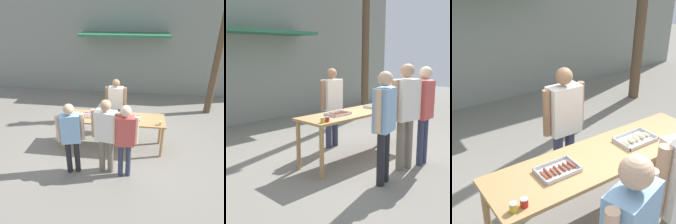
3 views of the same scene
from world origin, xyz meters
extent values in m
plane|color=gray|center=(0.00, 0.00, 0.00)|extent=(24.00, 24.00, 0.00)
cube|color=gray|center=(0.00, 4.00, 2.25)|extent=(12.00, 0.12, 4.50)
cube|color=#2D704C|center=(0.00, 3.45, 2.40)|extent=(3.20, 1.00, 0.08)
cube|color=tan|center=(0.00, 0.00, 0.84)|extent=(2.60, 0.70, 0.04)
cylinder|color=tan|center=(-1.23, -0.28, 0.41)|extent=(0.07, 0.07, 0.82)
cylinder|color=tan|center=(1.23, -0.28, 0.41)|extent=(0.07, 0.07, 0.82)
cylinder|color=tan|center=(-1.23, 0.28, 0.41)|extent=(0.07, 0.07, 0.82)
cylinder|color=tan|center=(1.23, 0.28, 0.41)|extent=(0.07, 0.07, 0.82)
cube|color=silver|center=(-0.59, 0.01, 0.86)|extent=(0.40, 0.27, 0.01)
cube|color=silver|center=(-0.59, -0.12, 0.88)|extent=(0.40, 0.01, 0.03)
cube|color=silver|center=(-0.59, 0.14, 0.88)|extent=(0.40, 0.01, 0.03)
cube|color=silver|center=(-0.78, 0.01, 0.88)|extent=(0.01, 0.27, 0.03)
cube|color=silver|center=(-0.39, 0.01, 0.88)|extent=(0.01, 0.27, 0.03)
cylinder|color=brown|center=(-0.74, 0.01, 0.88)|extent=(0.04, 0.12, 0.03)
cylinder|color=brown|center=(-0.69, 0.02, 0.88)|extent=(0.04, 0.14, 0.03)
cylinder|color=brown|center=(-0.64, 0.01, 0.88)|extent=(0.03, 0.12, 0.02)
cylinder|color=brown|center=(-0.59, 0.01, 0.88)|extent=(0.03, 0.14, 0.02)
cylinder|color=brown|center=(-0.53, 0.01, 0.88)|extent=(0.03, 0.12, 0.02)
cylinder|color=brown|center=(-0.48, 0.01, 0.88)|extent=(0.03, 0.13, 0.02)
cylinder|color=brown|center=(-0.43, 0.01, 0.88)|extent=(0.04, 0.12, 0.03)
cube|color=silver|center=(0.46, 0.01, 0.86)|extent=(0.45, 0.29, 0.01)
cube|color=silver|center=(0.46, -0.13, 0.88)|extent=(0.45, 0.01, 0.03)
cube|color=silver|center=(0.46, 0.15, 0.88)|extent=(0.45, 0.01, 0.03)
cube|color=silver|center=(0.24, 0.01, 0.88)|extent=(0.01, 0.29, 0.03)
cube|color=silver|center=(0.68, 0.01, 0.88)|extent=(0.01, 0.29, 0.03)
ellipsoid|color=beige|center=(0.29, 0.01, 0.89)|extent=(0.06, 0.11, 0.04)
ellipsoid|color=beige|center=(0.38, 0.00, 0.89)|extent=(0.08, 0.12, 0.05)
ellipsoid|color=beige|center=(0.46, 0.01, 0.89)|extent=(0.07, 0.12, 0.05)
ellipsoid|color=beige|center=(0.54, 0.01, 0.89)|extent=(0.08, 0.12, 0.05)
ellipsoid|color=beige|center=(0.62, 0.02, 0.88)|extent=(0.07, 0.11, 0.04)
cylinder|color=gold|center=(-1.17, -0.23, 0.89)|extent=(0.07, 0.07, 0.07)
cylinder|color=#B2B2B7|center=(-1.17, -0.23, 0.93)|extent=(0.06, 0.06, 0.01)
cylinder|color=#B22319|center=(-1.07, -0.24, 0.89)|extent=(0.07, 0.07, 0.07)
cylinder|color=#B2B2B7|center=(-1.07, -0.24, 0.93)|extent=(0.06, 0.06, 0.01)
cylinder|color=#DBC67A|center=(1.16, -0.23, 0.91)|extent=(0.08, 0.08, 0.10)
cylinder|color=#333851|center=(-0.08, 0.78, 0.38)|extent=(0.12, 0.12, 0.77)
cylinder|color=#333851|center=(0.10, 0.78, 0.38)|extent=(0.12, 0.12, 0.77)
cube|color=silver|center=(0.01, 0.78, 1.07)|extent=(0.41, 0.23, 0.61)
sphere|color=#936B4C|center=(0.01, 0.78, 1.49)|extent=(0.21, 0.21, 0.21)
cylinder|color=#936B4C|center=(-0.24, 0.78, 1.08)|extent=(0.09, 0.09, 0.58)
cylinder|color=#936B4C|center=(0.26, 0.78, 1.08)|extent=(0.09, 0.09, 0.58)
cylinder|color=#232328|center=(-0.64, -1.03, 0.40)|extent=(0.12, 0.12, 0.79)
cylinder|color=#232328|center=(-0.81, -1.07, 0.40)|extent=(0.12, 0.12, 0.79)
cube|color=#84B2DB|center=(-0.72, -1.05, 1.11)|extent=(0.44, 0.32, 0.63)
sphere|color=#DBAD89|center=(-0.72, -1.05, 1.54)|extent=(0.21, 0.21, 0.21)
cylinder|color=#DBAD89|center=(-0.49, -0.98, 1.12)|extent=(0.09, 0.09, 0.60)
cylinder|color=#DBAD89|center=(-0.96, -1.11, 1.12)|extent=(0.09, 0.09, 0.60)
cylinder|color=#333851|center=(0.48, -1.03, 0.40)|extent=(0.11, 0.11, 0.80)
cylinder|color=#333851|center=(0.32, -1.05, 0.40)|extent=(0.11, 0.11, 0.80)
cube|color=#C64C47|center=(0.40, -1.04, 1.12)|extent=(0.38, 0.23, 0.64)
sphere|color=beige|center=(0.40, -1.04, 1.57)|extent=(0.22, 0.22, 0.22)
cylinder|color=beige|center=(0.62, -1.02, 1.14)|extent=(0.08, 0.08, 0.61)
cylinder|color=beige|center=(0.18, -1.06, 1.14)|extent=(0.08, 0.08, 0.61)
cylinder|color=#756B5B|center=(0.09, -0.96, 0.42)|extent=(0.13, 0.13, 0.83)
cylinder|color=#756B5B|center=(-0.10, -0.93, 0.42)|extent=(0.13, 0.13, 0.83)
cube|color=silver|center=(-0.01, -0.95, 1.16)|extent=(0.47, 0.31, 0.66)
sphere|color=tan|center=(-0.01, -0.95, 1.62)|extent=(0.22, 0.22, 0.22)
cylinder|color=tan|center=(0.26, -0.99, 1.18)|extent=(0.10, 0.10, 0.62)
cylinder|color=tan|center=(-0.27, -0.90, 1.18)|extent=(0.10, 0.10, 0.62)
camera|label=1|loc=(0.61, -4.74, 3.38)|focal=35.00mm
camera|label=2|loc=(-4.26, -3.63, 1.92)|focal=50.00mm
camera|label=3|loc=(-1.92, -2.05, 2.63)|focal=50.00mm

